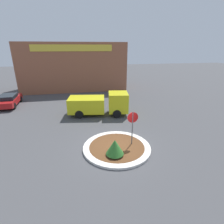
% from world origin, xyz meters
% --- Properties ---
extents(ground_plane, '(120.00, 120.00, 0.00)m').
position_xyz_m(ground_plane, '(0.00, 0.00, 0.00)').
color(ground_plane, '#474749').
extents(traffic_island, '(4.62, 4.62, 0.16)m').
position_xyz_m(traffic_island, '(0.00, 0.00, 0.08)').
color(traffic_island, silver).
rests_on(traffic_island, ground_plane).
extents(stop_sign, '(0.74, 0.07, 2.53)m').
position_xyz_m(stop_sign, '(1.11, 0.17, 1.77)').
color(stop_sign, '#4C4C51').
rests_on(stop_sign, ground_plane).
extents(island_shrub, '(1.12, 1.12, 1.06)m').
position_xyz_m(island_shrub, '(-0.35, -0.96, 0.75)').
color(island_shrub, brown).
rests_on(island_shrub, traffic_island).
extents(utility_truck, '(6.18, 3.09, 2.26)m').
position_xyz_m(utility_truck, '(-0.29, 6.69, 1.15)').
color(utility_truck, gold).
rests_on(utility_truck, ground_plane).
extents(storefront_building, '(15.98, 6.07, 7.24)m').
position_xyz_m(storefront_building, '(-2.64, 19.35, 3.62)').
color(storefront_building, '#93563D').
rests_on(storefront_building, ground_plane).
extents(parked_sedan_red, '(2.06, 4.72, 1.36)m').
position_xyz_m(parked_sedan_red, '(-10.34, 11.61, 0.71)').
color(parked_sedan_red, '#B21919').
rests_on(parked_sedan_red, ground_plane).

